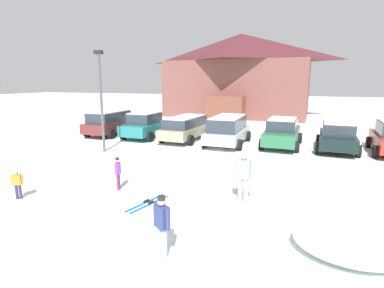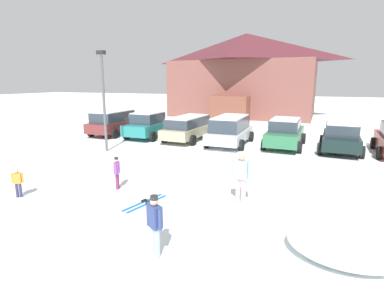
% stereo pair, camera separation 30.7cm
% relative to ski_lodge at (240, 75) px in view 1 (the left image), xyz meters
% --- Properties ---
extents(ski_lodge, '(15.71, 12.33, 8.92)m').
position_rel_ski_lodge_xyz_m(ski_lodge, '(0.00, 0.00, 0.00)').
color(ski_lodge, brown).
rests_on(ski_lodge, ground).
extents(parked_maroon_van, '(2.20, 4.25, 1.72)m').
position_rel_ski_lodge_xyz_m(parked_maroon_van, '(-6.09, -16.36, -3.60)').
color(parked_maroon_van, maroon).
rests_on(parked_maroon_van, ground).
extents(parked_teal_hatchback, '(2.28, 4.10, 1.74)m').
position_rel_ski_lodge_xyz_m(parked_teal_hatchback, '(-3.16, -16.46, -3.65)').
color(parked_teal_hatchback, teal).
rests_on(parked_teal_hatchback, ground).
extents(parked_beige_suv, '(2.38, 4.88, 1.56)m').
position_rel_ski_lodge_xyz_m(parked_beige_suv, '(-0.28, -16.35, -3.67)').
color(parked_beige_suv, tan).
rests_on(parked_beige_suv, ground).
extents(parked_white_suv, '(2.27, 4.64, 1.73)m').
position_rel_ski_lodge_xyz_m(parked_white_suv, '(2.61, -16.79, -3.59)').
color(parked_white_suv, silver).
rests_on(parked_white_suv, ground).
extents(parked_green_coupe, '(2.29, 4.60, 1.69)m').
position_rel_ski_lodge_xyz_m(parked_green_coupe, '(5.74, -16.24, -3.67)').
color(parked_green_coupe, '#2C6F47').
rests_on(parked_green_coupe, ground).
extents(parked_black_sedan, '(2.34, 4.21, 1.62)m').
position_rel_ski_lodge_xyz_m(parked_black_sedan, '(8.67, -16.41, -3.70)').
color(parked_black_sedan, black).
rests_on(parked_black_sedan, ground).
extents(skier_child_in_purple_jacket, '(0.27, 0.40, 1.16)m').
position_rel_ski_lodge_xyz_m(skier_child_in_purple_jacket, '(0.73, -25.70, -3.86)').
color(skier_child_in_purple_jacket, '#7F2C56').
rests_on(skier_child_in_purple_jacket, ground).
extents(skier_child_in_orange_jacket, '(0.31, 0.25, 0.99)m').
position_rel_ski_lodge_xyz_m(skier_child_in_orange_jacket, '(-1.85, -27.56, -3.96)').
color(skier_child_in_orange_jacket, '#343157').
rests_on(skier_child_in_orange_jacket, ground).
extents(skier_adult_in_blue_parka, '(0.62, 0.28, 1.67)m').
position_rel_ski_lodge_xyz_m(skier_adult_in_blue_parka, '(5.11, -25.41, -3.58)').
color(skier_adult_in_blue_parka, '#E7ACCC').
rests_on(skier_adult_in_blue_parka, ground).
extents(skier_teen_in_navy_coat, '(0.47, 0.34, 1.41)m').
position_rel_ski_lodge_xyz_m(skier_teen_in_navy_coat, '(3.99, -28.96, -3.73)').
color(skier_teen_in_navy_coat, '#95B9CD').
rests_on(skier_teen_in_navy_coat, ground).
extents(pair_of_skis, '(0.74, 1.71, 0.08)m').
position_rel_ski_lodge_xyz_m(pair_of_skis, '(2.31, -26.49, -4.50)').
color(pair_of_skis, '#1A66B5').
rests_on(pair_of_skis, ground).
extents(lamp_post, '(0.44, 0.24, 5.34)m').
position_rel_ski_lodge_xyz_m(lamp_post, '(-3.33, -20.90, -1.51)').
color(lamp_post, '#515459').
rests_on(lamp_post, ground).
extents(plowed_snow_pile, '(2.47, 1.98, 0.58)m').
position_rel_ski_lodge_xyz_m(plowed_snow_pile, '(7.88, -27.46, -4.23)').
color(plowed_snow_pile, white).
rests_on(plowed_snow_pile, ground).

